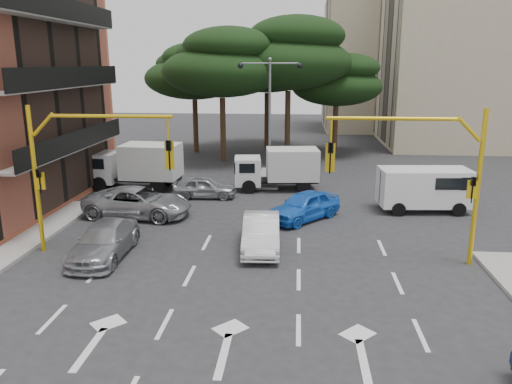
{
  "coord_description": "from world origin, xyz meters",
  "views": [
    {
      "loc": [
        1.86,
        -16.68,
        7.58
      ],
      "look_at": [
        -0.08,
        6.28,
        1.6
      ],
      "focal_mm": 35.0,
      "sensor_mm": 36.0,
      "label": 1
    }
  ],
  "objects_px": {
    "box_truck_a": "(135,166)",
    "car_blue_compact": "(304,206)",
    "car_silver_wagon": "(105,241)",
    "van_white": "(424,189)",
    "street_lamp_center": "(270,97)",
    "signal_mast_right": "(430,165)",
    "car_white_hatch": "(261,233)",
    "car_silver_cross_a": "(138,202)",
    "box_truck_b": "(277,169)",
    "car_silver_cross_b": "(204,187)",
    "signal_mast_left": "(77,160)"
  },
  "relations": [
    {
      "from": "street_lamp_center",
      "to": "box_truck_a",
      "type": "height_order",
      "value": "street_lamp_center"
    },
    {
      "from": "street_lamp_center",
      "to": "van_white",
      "type": "distance_m",
      "value": 11.66
    },
    {
      "from": "car_white_hatch",
      "to": "car_silver_cross_a",
      "type": "distance_m",
      "value": 7.68
    },
    {
      "from": "signal_mast_right",
      "to": "street_lamp_center",
      "type": "height_order",
      "value": "street_lamp_center"
    },
    {
      "from": "box_truck_b",
      "to": "street_lamp_center",
      "type": "bearing_deg",
      "value": 6.16
    },
    {
      "from": "car_blue_compact",
      "to": "car_silver_cross_b",
      "type": "bearing_deg",
      "value": -171.74
    },
    {
      "from": "street_lamp_center",
      "to": "car_silver_cross_a",
      "type": "distance_m",
      "value": 11.86
    },
    {
      "from": "car_white_hatch",
      "to": "van_white",
      "type": "xyz_separation_m",
      "value": [
        8.08,
        6.27,
        0.44
      ]
    },
    {
      "from": "box_truck_b",
      "to": "van_white",
      "type": "bearing_deg",
      "value": -123.04
    },
    {
      "from": "van_white",
      "to": "box_truck_b",
      "type": "distance_m",
      "value": 8.78
    },
    {
      "from": "box_truck_b",
      "to": "car_silver_cross_a",
      "type": "bearing_deg",
      "value": 125.75
    },
    {
      "from": "car_blue_compact",
      "to": "box_truck_b",
      "type": "height_order",
      "value": "box_truck_b"
    },
    {
      "from": "signal_mast_right",
      "to": "car_silver_cross_b",
      "type": "xyz_separation_m",
      "value": [
        -10.27,
        8.89,
        -3.26
      ]
    },
    {
      "from": "box_truck_b",
      "to": "signal_mast_right",
      "type": "bearing_deg",
      "value": -157.72
    },
    {
      "from": "signal_mast_left",
      "to": "car_silver_cross_a",
      "type": "xyz_separation_m",
      "value": [
        0.67,
        5.01,
        -3.14
      ]
    },
    {
      "from": "signal_mast_left",
      "to": "car_silver_cross_b",
      "type": "height_order",
      "value": "signal_mast_left"
    },
    {
      "from": "street_lamp_center",
      "to": "car_white_hatch",
      "type": "xyz_separation_m",
      "value": [
        0.42,
        -13.0,
        -4.72
      ]
    },
    {
      "from": "signal_mast_left",
      "to": "van_white",
      "type": "distance_m",
      "value": 17.16
    },
    {
      "from": "car_silver_wagon",
      "to": "signal_mast_left",
      "type": "bearing_deg",
      "value": 157.75
    },
    {
      "from": "car_white_hatch",
      "to": "box_truck_a",
      "type": "relative_size",
      "value": 0.75
    },
    {
      "from": "car_silver_cross_a",
      "to": "car_silver_cross_b",
      "type": "distance_m",
      "value": 4.71
    },
    {
      "from": "car_white_hatch",
      "to": "car_silver_cross_a",
      "type": "bearing_deg",
      "value": 145.31
    },
    {
      "from": "car_blue_compact",
      "to": "box_truck_b",
      "type": "relative_size",
      "value": 0.81
    },
    {
      "from": "car_blue_compact",
      "to": "car_white_hatch",
      "type": "bearing_deg",
      "value": -72.31
    },
    {
      "from": "signal_mast_right",
      "to": "signal_mast_left",
      "type": "height_order",
      "value": "same"
    },
    {
      "from": "box_truck_a",
      "to": "car_blue_compact",
      "type": "bearing_deg",
      "value": -115.43
    },
    {
      "from": "signal_mast_right",
      "to": "car_silver_wagon",
      "type": "bearing_deg",
      "value": -178.14
    },
    {
      "from": "car_white_hatch",
      "to": "car_blue_compact",
      "type": "relative_size",
      "value": 1.02
    },
    {
      "from": "signal_mast_left",
      "to": "box_truck_b",
      "type": "height_order",
      "value": "signal_mast_left"
    },
    {
      "from": "signal_mast_left",
      "to": "car_blue_compact",
      "type": "bearing_deg",
      "value": 29.79
    },
    {
      "from": "signal_mast_left",
      "to": "street_lamp_center",
      "type": "distance_m",
      "value": 15.65
    },
    {
      "from": "van_white",
      "to": "box_truck_b",
      "type": "bearing_deg",
      "value": -120.91
    },
    {
      "from": "box_truck_b",
      "to": "car_silver_cross_b",
      "type": "bearing_deg",
      "value": 112.61
    },
    {
      "from": "car_silver_wagon",
      "to": "van_white",
      "type": "relative_size",
      "value": 1.0
    },
    {
      "from": "car_blue_compact",
      "to": "box_truck_b",
      "type": "bearing_deg",
      "value": 146.22
    },
    {
      "from": "box_truck_a",
      "to": "box_truck_b",
      "type": "distance_m",
      "value": 8.74
    },
    {
      "from": "car_silver_cross_a",
      "to": "box_truck_b",
      "type": "relative_size",
      "value": 1.04
    },
    {
      "from": "car_silver_cross_b",
      "to": "car_silver_cross_a",
      "type": "bearing_deg",
      "value": 142.86
    },
    {
      "from": "signal_mast_left",
      "to": "car_silver_cross_b",
      "type": "bearing_deg",
      "value": 69.41
    },
    {
      "from": "car_silver_cross_a",
      "to": "box_truck_a",
      "type": "height_order",
      "value": "box_truck_a"
    },
    {
      "from": "signal_mast_right",
      "to": "car_blue_compact",
      "type": "distance_m",
      "value": 7.6
    },
    {
      "from": "street_lamp_center",
      "to": "car_silver_cross_a",
      "type": "bearing_deg",
      "value": -124.28
    },
    {
      "from": "car_white_hatch",
      "to": "car_silver_wagon",
      "type": "bearing_deg",
      "value": -170.42
    },
    {
      "from": "car_blue_compact",
      "to": "car_silver_cross_b",
      "type": "distance_m",
      "value": 6.81
    },
    {
      "from": "car_silver_wagon",
      "to": "car_silver_cross_b",
      "type": "bearing_deg",
      "value": 75.5
    },
    {
      "from": "car_blue_compact",
      "to": "car_silver_wagon",
      "type": "relative_size",
      "value": 0.91
    },
    {
      "from": "car_white_hatch",
      "to": "van_white",
      "type": "distance_m",
      "value": 10.24
    },
    {
      "from": "street_lamp_center",
      "to": "van_white",
      "type": "relative_size",
      "value": 1.69
    },
    {
      "from": "van_white",
      "to": "box_truck_a",
      "type": "bearing_deg",
      "value": -106.2
    },
    {
      "from": "signal_mast_right",
      "to": "signal_mast_left",
      "type": "bearing_deg",
      "value": 180.0
    }
  ]
}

